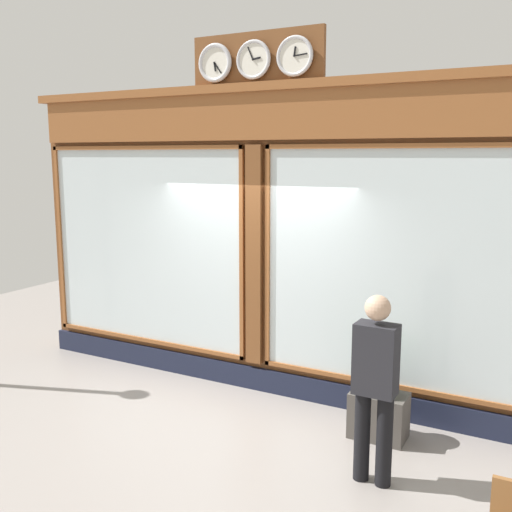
% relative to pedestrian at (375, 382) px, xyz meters
% --- Properties ---
extents(ground_plane, '(14.00, 14.00, 0.00)m').
position_rel_pedestrian_xyz_m(ground_plane, '(1.89, 1.43, -0.93)').
color(ground_plane, gray).
extents(shop_facade, '(6.71, 0.42, 4.21)m').
position_rel_pedestrian_xyz_m(shop_facade, '(1.89, -1.49, 0.91)').
color(shop_facade, brown).
rests_on(shop_facade, ground_plane).
extents(pedestrian, '(0.37, 0.23, 1.69)m').
position_rel_pedestrian_xyz_m(pedestrian, '(0.00, 0.00, 0.00)').
color(pedestrian, black).
rests_on(pedestrian, ground_plane).
extents(planter_box, '(0.56, 0.36, 0.47)m').
position_rel_pedestrian_xyz_m(planter_box, '(0.19, -0.84, -0.69)').
color(planter_box, '#4C4742').
rests_on(planter_box, ground_plane).
extents(planter_shrub, '(0.35, 0.35, 0.35)m').
position_rel_pedestrian_xyz_m(planter_shrub, '(0.19, -0.84, -0.28)').
color(planter_shrub, '#285623').
rests_on(planter_shrub, planter_box).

